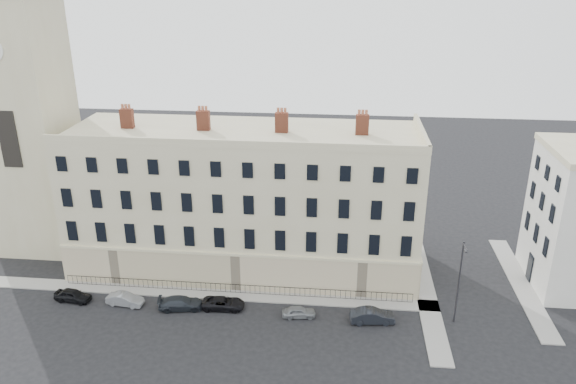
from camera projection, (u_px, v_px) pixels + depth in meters
name	position (u px, v px, depth m)	size (l,w,h in m)	color
ground	(289.00, 329.00, 50.75)	(160.00, 160.00, 0.00)	black
terrace	(245.00, 200.00, 59.56)	(36.22, 12.22, 17.00)	#C4B992
church_tower	(22.00, 86.00, 59.54)	(8.00, 8.13, 44.00)	#C4B992
pavement_terrace	(195.00, 293.00, 56.29)	(48.00, 2.00, 0.12)	gray
pavement_east_return	(425.00, 289.00, 56.88)	(2.00, 24.00, 0.12)	gray
pavement_adjacent	(521.00, 284.00, 57.78)	(2.00, 20.00, 0.12)	gray
railings	(235.00, 289.00, 56.10)	(35.00, 0.04, 0.96)	black
car_a	(73.00, 295.00, 54.83)	(1.46, 3.63, 1.24)	black
car_b	(125.00, 299.00, 54.20)	(1.25, 3.59, 1.18)	gray
car_c	(181.00, 303.00, 53.57)	(1.73, 4.27, 1.24)	#22272E
car_d	(223.00, 303.00, 53.65)	(1.87, 4.05, 1.13)	black
car_e	(299.00, 312.00, 52.35)	(1.26, 3.13, 1.07)	gray
car_f	(372.00, 316.00, 51.50)	(1.42, 4.08, 1.35)	black
streetlamp	(459.00, 279.00, 50.05)	(0.33, 1.79, 8.27)	#343339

